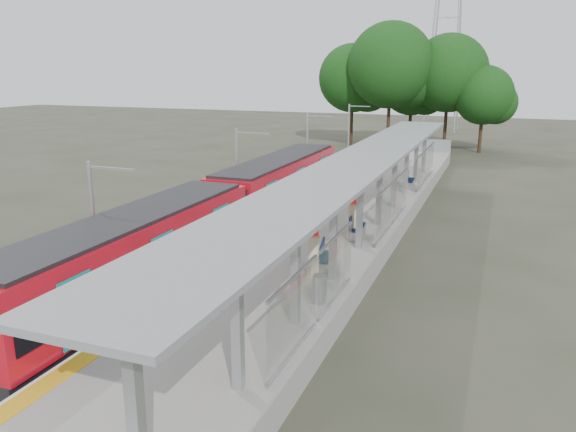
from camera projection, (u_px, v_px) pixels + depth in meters
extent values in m
cube|color=#59544C|center=(274.00, 220.00, 32.52)|extent=(3.00, 70.00, 0.24)
cube|color=gray|center=(349.00, 221.00, 30.86)|extent=(6.00, 50.00, 1.00)
cube|color=gold|center=(306.00, 208.00, 31.61)|extent=(0.60, 50.00, 0.02)
cube|color=#9EA0A5|center=(418.00, 145.00, 53.10)|extent=(6.00, 0.10, 1.20)
cube|color=black|center=(134.00, 295.00, 20.35)|extent=(2.50, 13.50, 0.70)
cube|color=#B70D1B|center=(131.00, 253.00, 19.95)|extent=(2.65, 13.50, 2.50)
cube|color=black|center=(131.00, 252.00, 19.93)|extent=(2.72, 12.96, 1.20)
cube|color=black|center=(128.00, 218.00, 19.62)|extent=(2.40, 12.82, 0.15)
cube|color=#0C7874|center=(164.00, 262.00, 19.51)|extent=(0.04, 1.30, 2.00)
cylinder|color=black|center=(35.00, 365.00, 16.17)|extent=(2.20, 0.70, 0.70)
cube|color=black|center=(279.00, 208.00, 33.08)|extent=(2.50, 13.50, 0.70)
cube|color=#B70D1B|center=(279.00, 181.00, 32.67)|extent=(2.65, 13.50, 2.50)
cube|color=black|center=(279.00, 180.00, 32.66)|extent=(2.72, 12.96, 1.20)
cube|color=black|center=(279.00, 159.00, 32.34)|extent=(2.40, 12.83, 0.15)
cube|color=#0C7874|center=(301.00, 185.00, 32.24)|extent=(0.04, 1.30, 2.00)
cylinder|color=black|center=(245.00, 234.00, 28.89)|extent=(2.20, 0.70, 0.70)
cube|color=black|center=(223.00, 214.00, 26.37)|extent=(2.30, 0.80, 2.40)
cube|color=#9EA0A5|center=(136.00, 418.00, 9.73)|extent=(0.25, 0.25, 3.50)
cube|color=#9EA0A5|center=(237.00, 323.00, 13.34)|extent=(0.25, 0.25, 3.50)
cube|color=#9EA0A5|center=(296.00, 269.00, 16.95)|extent=(0.25, 0.25, 3.50)
cube|color=#9EA0A5|center=(333.00, 234.00, 20.56)|extent=(0.25, 0.25, 3.50)
cube|color=#9EA0A5|center=(360.00, 209.00, 24.17)|extent=(0.25, 0.25, 3.50)
cube|color=#9EA0A5|center=(379.00, 191.00, 27.78)|extent=(0.25, 0.25, 3.50)
cube|color=#9EA0A5|center=(394.00, 177.00, 31.40)|extent=(0.25, 0.25, 3.50)
cube|color=#9EA0A5|center=(406.00, 165.00, 35.01)|extent=(0.25, 0.25, 3.50)
cube|color=#9EA0A5|center=(416.00, 156.00, 38.62)|extent=(0.25, 0.25, 3.50)
cube|color=#9EA0A5|center=(424.00, 149.00, 42.23)|extent=(0.25, 0.25, 3.50)
cube|color=gray|center=(363.00, 160.00, 25.65)|extent=(3.20, 38.00, 0.16)
cylinder|color=#9EA0A5|center=(331.00, 159.00, 26.21)|extent=(0.24, 38.00, 0.24)
cube|color=silver|center=(294.00, 315.00, 15.05)|extent=(0.05, 3.70, 2.20)
cube|color=silver|center=(336.00, 268.00, 18.66)|extent=(0.05, 3.70, 2.20)
cube|color=silver|center=(385.00, 212.00, 25.88)|extent=(0.05, 3.70, 2.20)
cube|color=silver|center=(400.00, 194.00, 29.49)|extent=(0.05, 3.70, 2.20)
cube|color=silver|center=(422.00, 170.00, 36.71)|extent=(0.05, 3.70, 2.20)
cube|color=silver|center=(430.00, 161.00, 40.32)|extent=(0.05, 3.70, 2.20)
cylinder|color=#382316|center=(351.00, 123.00, 64.56)|extent=(0.36, 0.36, 5.04)
sphere|color=#174814|center=(353.00, 78.00, 63.28)|extent=(7.66, 7.66, 7.66)
cylinder|color=#382316|center=(388.00, 122.00, 60.67)|extent=(0.36, 0.36, 5.96)
sphere|color=#174814|center=(391.00, 65.00, 59.15)|extent=(9.06, 9.06, 9.06)
cylinder|color=#382316|center=(410.00, 125.00, 64.68)|extent=(0.36, 0.36, 4.57)
sphere|color=#174814|center=(412.00, 84.00, 63.51)|extent=(6.94, 6.94, 6.94)
cylinder|color=#382316|center=(445.00, 125.00, 60.77)|extent=(0.36, 0.36, 5.43)
sphere|color=#174814|center=(449.00, 73.00, 59.39)|extent=(8.25, 8.25, 8.25)
cylinder|color=#382316|center=(480.00, 134.00, 58.59)|extent=(0.36, 0.36, 3.97)
sphere|color=#174814|center=(484.00, 95.00, 57.58)|extent=(6.04, 6.04, 6.04)
cylinder|color=#9EA0A5|center=(95.00, 234.00, 20.75)|extent=(0.16, 0.16, 5.40)
cube|color=#9EA0A5|center=(112.00, 169.00, 19.77)|extent=(2.00, 0.08, 0.08)
cylinder|color=#9EA0A5|center=(237.00, 177.00, 31.58)|extent=(0.16, 0.16, 5.40)
cube|color=#9EA0A5|center=(253.00, 133.00, 30.60)|extent=(2.00, 0.08, 0.08)
cylinder|color=#9EA0A5|center=(307.00, 149.00, 42.41)|extent=(0.16, 0.16, 5.40)
cube|color=#9EA0A5|center=(320.00, 116.00, 41.43)|extent=(2.00, 0.08, 0.08)
cylinder|color=#9EA0A5|center=(349.00, 133.00, 53.24)|extent=(0.16, 0.16, 5.40)
cube|color=#9EA0A5|center=(360.00, 106.00, 52.26)|extent=(2.00, 0.08, 0.08)
cube|color=#0E1C4A|center=(327.00, 257.00, 21.94)|extent=(0.77, 1.61, 0.06)
cube|color=#0E1C4A|center=(322.00, 249.00, 21.93)|extent=(0.37, 1.53, 0.57)
cube|color=#9EA0A5|center=(322.00, 268.00, 21.44)|extent=(0.42, 0.14, 0.45)
cube|color=#9EA0A5|center=(331.00, 258.00, 22.56)|extent=(0.42, 0.14, 0.45)
cube|color=#0E1C4A|center=(358.00, 227.00, 25.92)|extent=(0.64, 1.74, 0.07)
cube|color=#0E1C4A|center=(353.00, 220.00, 25.91)|extent=(0.20, 1.70, 0.62)
cube|color=#9EA0A5|center=(354.00, 237.00, 25.37)|extent=(0.46, 0.10, 0.50)
cube|color=#9EA0A5|center=(361.00, 229.00, 26.60)|extent=(0.46, 0.10, 0.50)
cube|color=#0E1C4A|center=(410.00, 180.00, 36.94)|extent=(0.57, 1.65, 0.07)
cube|color=#0E1C4A|center=(407.00, 175.00, 36.94)|extent=(0.14, 1.63, 0.60)
cube|color=#9EA0A5|center=(408.00, 186.00, 36.42)|extent=(0.44, 0.09, 0.48)
cube|color=#9EA0A5|center=(411.00, 182.00, 37.60)|extent=(0.44, 0.09, 0.48)
cylinder|color=#C8BB92|center=(313.00, 257.00, 20.85)|extent=(0.43, 0.43, 1.62)
cube|color=red|center=(314.00, 232.00, 20.60)|extent=(0.38, 0.20, 0.27)
cylinder|color=#C8BB92|center=(352.00, 222.00, 25.71)|extent=(0.43, 0.43, 1.61)
cube|color=red|center=(352.00, 201.00, 25.46)|extent=(0.38, 0.07, 0.27)
cylinder|color=#9EA0A5|center=(319.00, 289.00, 18.69)|extent=(0.60, 0.60, 0.98)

